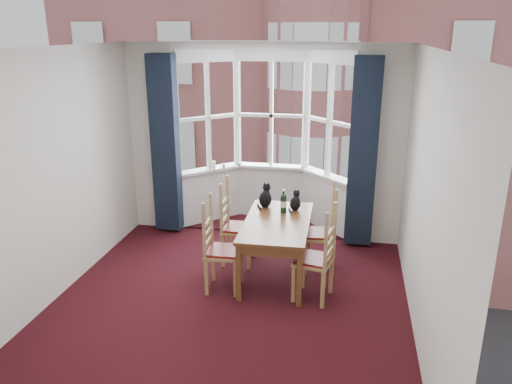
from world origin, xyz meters
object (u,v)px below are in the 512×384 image
(chair_left_near, at_px, (216,252))
(cat_right, at_px, (295,202))
(wine_bottle, at_px, (283,203))
(cat_left, at_px, (265,198))
(chair_right_far, at_px, (326,235))
(candle_tall, at_px, (214,165))
(dining_table, at_px, (277,227))
(candle_short, at_px, (224,166))
(chair_left_far, at_px, (232,228))
(chair_right_near, at_px, (321,262))

(chair_left_near, relative_size, cat_right, 3.40)
(cat_right, distance_m, wine_bottle, 0.19)
(cat_left, bearing_deg, cat_right, -7.81)
(chair_left_near, distance_m, wine_bottle, 1.10)
(chair_right_far, distance_m, candle_tall, 2.36)
(dining_table, bearing_deg, cat_right, 68.13)
(cat_left, relative_size, cat_right, 1.19)
(cat_right, relative_size, candle_short, 3.10)
(chair_left_far, xyz_separation_m, candle_tall, (-0.62, 1.40, 0.46))
(cat_left, xyz_separation_m, wine_bottle, (0.26, -0.17, 0.01))
(chair_left_near, relative_size, chair_right_far, 1.00)
(chair_left_near, relative_size, chair_left_far, 1.00)
(chair_left_near, height_order, cat_left, cat_left)
(cat_right, height_order, candle_tall, cat_right)
(chair_left_far, height_order, chair_right_far, same)
(cat_right, height_order, wine_bottle, wine_bottle)
(chair_left_far, xyz_separation_m, candle_short, (-0.46, 1.43, 0.44))
(chair_left_near, bearing_deg, candle_tall, 105.99)
(chair_left_near, xyz_separation_m, chair_right_far, (1.25, 0.75, 0.00))
(candle_tall, xyz_separation_m, candle_short, (0.16, 0.03, -0.02))
(chair_right_near, xyz_separation_m, candle_tall, (-1.85, 2.16, 0.46))
(chair_left_far, relative_size, chair_right_far, 1.00)
(candle_tall, bearing_deg, wine_bottle, -46.52)
(wine_bottle, distance_m, candle_tall, 1.89)
(dining_table, relative_size, cat_left, 4.63)
(chair_right_far, distance_m, cat_left, 0.93)
(dining_table, xyz_separation_m, chair_left_far, (-0.65, 0.28, -0.18))
(chair_right_far, xyz_separation_m, candle_tall, (-1.86, 1.38, 0.46))
(dining_table, bearing_deg, wine_bottle, 84.06)
(wine_bottle, bearing_deg, cat_left, 146.31)
(chair_left_far, xyz_separation_m, cat_left, (0.42, 0.20, 0.39))
(dining_table, bearing_deg, chair_left_near, -145.10)
(chair_left_near, xyz_separation_m, cat_left, (0.43, 0.94, 0.39))
(cat_left, relative_size, wine_bottle, 1.06)
(chair_left_near, height_order, cat_right, cat_right)
(chair_left_far, relative_size, candle_short, 10.56)
(candle_short, bearing_deg, dining_table, -56.99)
(candle_short, bearing_deg, chair_right_near, -52.37)
(wine_bottle, bearing_deg, dining_table, -95.94)
(wine_bottle, bearing_deg, chair_right_near, -55.31)
(cat_left, xyz_separation_m, cat_right, (0.40, -0.06, -0.02))
(dining_table, bearing_deg, chair_right_near, -39.83)
(candle_tall, bearing_deg, dining_table, -52.94)
(wine_bottle, bearing_deg, chair_left_far, -177.58)
(chair_right_near, relative_size, candle_tall, 7.24)
(chair_right_far, bearing_deg, chair_left_near, -148.85)
(chair_left_far, xyz_separation_m, cat_right, (0.82, 0.15, 0.37))
(chair_left_near, relative_size, wine_bottle, 3.03)
(wine_bottle, bearing_deg, chair_right_far, -1.28)
(dining_table, relative_size, cat_right, 5.50)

